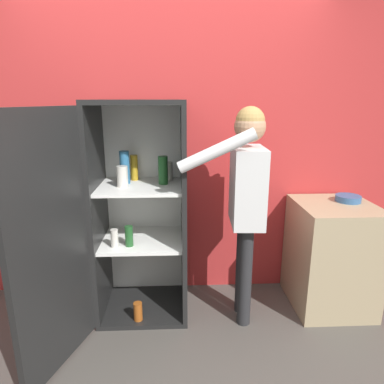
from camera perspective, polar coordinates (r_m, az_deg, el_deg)
The scene contains 6 objects.
ground_plane at distance 2.57m, azimuth -3.47°, elevation -26.16°, with size 12.00×12.00×0.00m, color #4C4742.
wall_back at distance 2.94m, azimuth -3.62°, elevation 6.90°, with size 7.00×0.06×2.55m.
refrigerator at distance 2.63m, azimuth -11.16°, elevation -3.88°, with size 0.97×1.27×1.70m.
person at distance 2.52m, azimuth 8.99°, elevation 0.46°, with size 0.64×0.53×1.66m.
counter at distance 3.11m, azimuth 22.14°, elevation -9.78°, with size 0.61×0.64×0.89m.
bowl at distance 3.07m, azimuth 24.58°, elevation -0.99°, with size 0.20×0.20×0.05m.
Camera 1 is at (0.05, -1.93, 1.70)m, focal length 32.00 mm.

